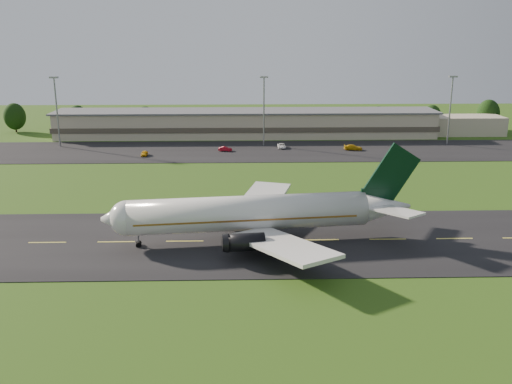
{
  "coord_description": "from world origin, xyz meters",
  "views": [
    {
      "loc": [
        -1.85,
        -86.58,
        32.69
      ],
      "look_at": [
        0.74,
        8.0,
        6.0
      ],
      "focal_mm": 40.0,
      "sensor_mm": 36.0,
      "label": 1
    }
  ],
  "objects_px": {
    "airliner": "(254,213)",
    "service_vehicle_d": "(353,147)",
    "terminal": "(266,124)",
    "light_mast_west": "(56,103)",
    "service_vehicle_b": "(225,149)",
    "service_vehicle_a": "(144,153)",
    "service_vehicle_c": "(282,146)",
    "light_mast_centre": "(264,103)",
    "light_mast_east": "(451,102)"
  },
  "relations": [
    {
      "from": "terminal",
      "to": "light_mast_east",
      "type": "distance_m",
      "value": 56.67
    },
    {
      "from": "light_mast_east",
      "to": "service_vehicle_c",
      "type": "relative_size",
      "value": 4.3
    },
    {
      "from": "terminal",
      "to": "service_vehicle_b",
      "type": "distance_m",
      "value": 27.62
    },
    {
      "from": "service_vehicle_d",
      "to": "light_mast_west",
      "type": "bearing_deg",
      "value": 90.6
    },
    {
      "from": "service_vehicle_c",
      "to": "light_mast_west",
      "type": "bearing_deg",
      "value": 173.6
    },
    {
      "from": "service_vehicle_c",
      "to": "airliner",
      "type": "bearing_deg",
      "value": -100.04
    },
    {
      "from": "service_vehicle_c",
      "to": "terminal",
      "type": "bearing_deg",
      "value": 97.43
    },
    {
      "from": "terminal",
      "to": "service_vehicle_c",
      "type": "height_order",
      "value": "terminal"
    },
    {
      "from": "light_mast_east",
      "to": "service_vehicle_c",
      "type": "bearing_deg",
      "value": -175.09
    },
    {
      "from": "light_mast_centre",
      "to": "light_mast_east",
      "type": "xyz_separation_m",
      "value": [
        55.0,
        0.0,
        0.0
      ]
    },
    {
      "from": "light_mast_west",
      "to": "light_mast_centre",
      "type": "distance_m",
      "value": 60.0
    },
    {
      "from": "terminal",
      "to": "service_vehicle_d",
      "type": "distance_m",
      "value": 33.86
    },
    {
      "from": "light_mast_centre",
      "to": "service_vehicle_a",
      "type": "distance_m",
      "value": 37.82
    },
    {
      "from": "service_vehicle_a",
      "to": "service_vehicle_d",
      "type": "distance_m",
      "value": 58.65
    },
    {
      "from": "service_vehicle_d",
      "to": "service_vehicle_a",
      "type": "bearing_deg",
      "value": 101.82
    },
    {
      "from": "light_mast_east",
      "to": "service_vehicle_a",
      "type": "bearing_deg",
      "value": -171.05
    },
    {
      "from": "light_mast_west",
      "to": "service_vehicle_c",
      "type": "xyz_separation_m",
      "value": [
        65.03,
        -4.3,
        -11.98
      ]
    },
    {
      "from": "light_mast_centre",
      "to": "service_vehicle_b",
      "type": "relative_size",
      "value": 5.3
    },
    {
      "from": "airliner",
      "to": "service_vehicle_b",
      "type": "relative_size",
      "value": 13.34
    },
    {
      "from": "airliner",
      "to": "terminal",
      "type": "height_order",
      "value": "airliner"
    },
    {
      "from": "light_mast_east",
      "to": "airliner",
      "type": "bearing_deg",
      "value": -126.82
    },
    {
      "from": "airliner",
      "to": "service_vehicle_c",
      "type": "relative_size",
      "value": 10.82
    },
    {
      "from": "light_mast_west",
      "to": "service_vehicle_d",
      "type": "height_order",
      "value": "light_mast_west"
    },
    {
      "from": "service_vehicle_d",
      "to": "service_vehicle_b",
      "type": "bearing_deg",
      "value": 96.51
    },
    {
      "from": "light_mast_centre",
      "to": "light_mast_east",
      "type": "height_order",
      "value": "same"
    },
    {
      "from": "terminal",
      "to": "light_mast_east",
      "type": "relative_size",
      "value": 7.13
    },
    {
      "from": "light_mast_west",
      "to": "service_vehicle_b",
      "type": "height_order",
      "value": "light_mast_west"
    },
    {
      "from": "service_vehicle_a",
      "to": "service_vehicle_c",
      "type": "xyz_separation_m",
      "value": [
        38.11,
        9.58,
        0.0
      ]
    },
    {
      "from": "service_vehicle_a",
      "to": "service_vehicle_b",
      "type": "xyz_separation_m",
      "value": [
        21.84,
        5.72,
        -0.02
      ]
    },
    {
      "from": "airliner",
      "to": "light_mast_centre",
      "type": "height_order",
      "value": "light_mast_centre"
    },
    {
      "from": "terminal",
      "to": "light_mast_east",
      "type": "xyz_separation_m",
      "value": [
        53.6,
        -16.18,
        8.75
      ]
    },
    {
      "from": "light_mast_west",
      "to": "service_vehicle_a",
      "type": "xyz_separation_m",
      "value": [
        26.92,
        -13.87,
        -11.98
      ]
    },
    {
      "from": "light_mast_west",
      "to": "service_vehicle_b",
      "type": "distance_m",
      "value": 50.88
    },
    {
      "from": "light_mast_west",
      "to": "light_mast_east",
      "type": "bearing_deg",
      "value": 0.0
    },
    {
      "from": "service_vehicle_b",
      "to": "light_mast_west",
      "type": "bearing_deg",
      "value": 85.65
    },
    {
      "from": "service_vehicle_a",
      "to": "service_vehicle_c",
      "type": "bearing_deg",
      "value": 15.15
    },
    {
      "from": "light_mast_east",
      "to": "light_mast_centre",
      "type": "bearing_deg",
      "value": 180.0
    },
    {
      "from": "light_mast_east",
      "to": "service_vehicle_a",
      "type": "xyz_separation_m",
      "value": [
        -88.08,
        -13.87,
        -11.98
      ]
    },
    {
      "from": "light_mast_centre",
      "to": "service_vehicle_c",
      "type": "xyz_separation_m",
      "value": [
        5.03,
        -4.3,
        -11.98
      ]
    },
    {
      "from": "airliner",
      "to": "service_vehicle_c",
      "type": "distance_m",
      "value": 76.35
    },
    {
      "from": "airliner",
      "to": "service_vehicle_a",
      "type": "relative_size",
      "value": 13.31
    },
    {
      "from": "light_mast_centre",
      "to": "service_vehicle_a",
      "type": "relative_size",
      "value": 5.29
    },
    {
      "from": "light_mast_east",
      "to": "service_vehicle_a",
      "type": "relative_size",
      "value": 5.29
    },
    {
      "from": "airliner",
      "to": "service_vehicle_d",
      "type": "distance_m",
      "value": 78.34
    },
    {
      "from": "terminal",
      "to": "light_mast_west",
      "type": "xyz_separation_m",
      "value": [
        -61.4,
        -16.18,
        8.75
      ]
    },
    {
      "from": "light_mast_west",
      "to": "service_vehicle_b",
      "type": "bearing_deg",
      "value": -9.49
    },
    {
      "from": "airliner",
      "to": "service_vehicle_a",
      "type": "bearing_deg",
      "value": 106.69
    },
    {
      "from": "light_mast_west",
      "to": "light_mast_centre",
      "type": "xyz_separation_m",
      "value": [
        60.0,
        0.0,
        0.0
      ]
    },
    {
      "from": "airliner",
      "to": "service_vehicle_b",
      "type": "height_order",
      "value": "airliner"
    },
    {
      "from": "light_mast_east",
      "to": "service_vehicle_c",
      "type": "distance_m",
      "value": 51.56
    }
  ]
}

